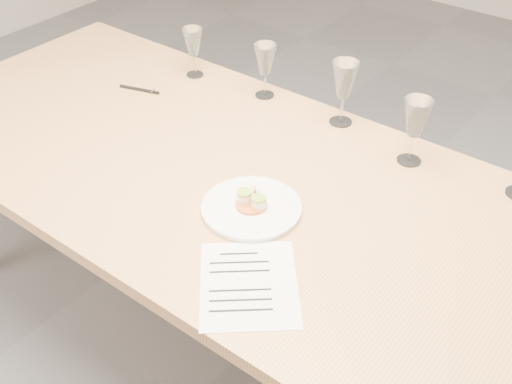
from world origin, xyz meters
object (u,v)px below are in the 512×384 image
Objects in this scene: dinner_plate at (252,207)px; recipe_sheet at (249,284)px; wine_glass_0 at (193,43)px; wine_glass_2 at (344,81)px; wine_glass_3 at (416,119)px; wine_glass_1 at (265,61)px; dining_table at (245,196)px; ballpoint_pen at (140,89)px.

dinner_plate is 0.74× the size of recipe_sheet.
recipe_sheet is 2.05× the size of wine_glass_0.
wine_glass_2 reaches higher than wine_glass_0.
wine_glass_1 is at bearing 174.57° from wine_glass_3.
recipe_sheet is at bearing -74.07° from wine_glass_2.
wine_glass_0 is 0.84× the size of wine_glass_2.
dining_table is 12.71× the size of wine_glass_1.
recipe_sheet is at bearing -55.24° from wine_glass_1.
wine_glass_3 is at bearing -1.38° from wine_glass_0.
wine_glass_2 is 1.03× the size of wine_glass_3.
dining_table is at bearing -33.72° from ballpoint_pen.
wine_glass_3 reaches higher than wine_glass_1.
dining_table is 0.17m from dinner_plate.
wine_glass_0 is at bearing 52.91° from ballpoint_pen.
ballpoint_pen is at bearing 163.71° from dining_table.
ballpoint_pen is 0.79× the size of wine_glass_1.
ballpoint_pen is (-0.72, 0.28, -0.01)m from dinner_plate.
dinner_plate is 0.27m from recipe_sheet.
wine_glass_2 reaches higher than wine_glass_1.
wine_glass_3 reaches higher than wine_glass_0.
wine_glass_1 is 0.58m from wine_glass_3.
wine_glass_2 is (0.67, 0.25, 0.14)m from ballpoint_pen.
recipe_sheet reaches higher than dining_table.
ballpoint_pen is 0.70× the size of wine_glass_2.
wine_glass_2 is (-0.22, 0.75, 0.15)m from recipe_sheet.
wine_glass_0 reaches higher than dining_table.
wine_glass_0 is 0.87m from wine_glass_3.
wine_glass_1 reaches higher than ballpoint_pen.
wine_glass_3 reaches higher than recipe_sheet.
wine_glass_2 is 0.29m from wine_glass_3.
wine_glass_2 is (0.06, 0.43, 0.22)m from dining_table.
ballpoint_pen is at bearing -146.75° from wine_glass_1.
dining_table is 0.48m from wine_glass_2.
dining_table is at bearing 135.72° from dinner_plate.
recipe_sheet is 0.71m from wine_glass_3.
wine_glass_0 is (-0.81, 0.71, 0.12)m from recipe_sheet.
wine_glass_2 is at bearing 1.72° from wine_glass_1.
dinner_plate is (0.11, -0.10, 0.08)m from dining_table.
wine_glass_2 is (-0.05, 0.53, 0.14)m from dinner_plate.
wine_glass_0 is at bearing 178.62° from wine_glass_3.
wine_glass_0 is (-0.54, 0.39, 0.19)m from dining_table.
wine_glass_1 is (0.37, 0.24, 0.13)m from ballpoint_pen.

